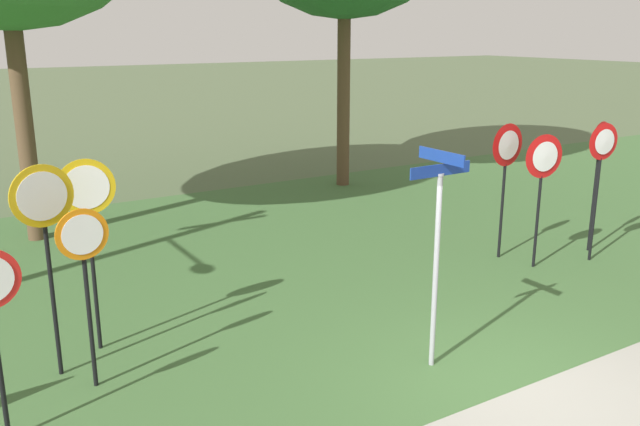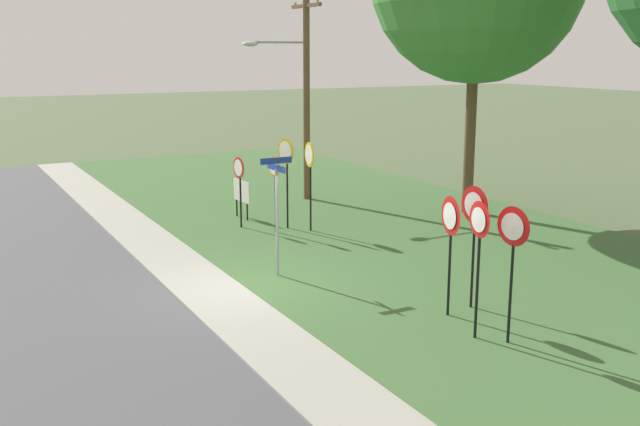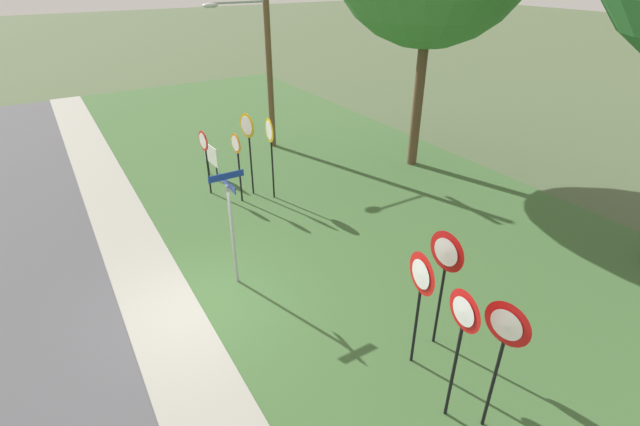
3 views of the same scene
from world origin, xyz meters
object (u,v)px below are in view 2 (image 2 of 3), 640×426
(stop_sign_far_left, at_px, (239,177))
(yield_sign_near_left, at_px, (474,217))
(stop_sign_near_right, at_px, (310,166))
(notice_board, at_px, (242,193))
(yield_sign_far_right, at_px, (478,237))
(yield_sign_far_left, at_px, (512,242))
(yield_sign_near_right, at_px, (450,227))
(street_name_post, at_px, (277,206))
(stop_sign_near_left, at_px, (274,178))
(stop_sign_far_center, at_px, (286,163))
(utility_pole, at_px, (302,82))

(stop_sign_far_left, xyz_separation_m, yield_sign_near_left, (9.11, 1.56, 0.41))
(stop_sign_near_right, relative_size, notice_board, 2.17)
(stop_sign_near_right, height_order, yield_sign_far_right, stop_sign_near_right)
(yield_sign_far_left, bearing_deg, notice_board, 173.36)
(yield_sign_near_right, distance_m, street_name_post, 4.61)
(stop_sign_far_left, bearing_deg, stop_sign_near_right, 44.95)
(stop_sign_near_left, bearing_deg, stop_sign_far_center, 116.29)
(stop_sign_near_left, relative_size, utility_pole, 0.30)
(yield_sign_near_left, relative_size, street_name_post, 0.91)
(utility_pole, bearing_deg, stop_sign_near_right, -24.28)
(stop_sign_near_left, relative_size, street_name_post, 0.80)
(stop_sign_far_center, height_order, yield_sign_far_right, stop_sign_far_center)
(stop_sign_near_left, height_order, stop_sign_near_right, stop_sign_near_right)
(yield_sign_far_left, relative_size, notice_board, 2.10)
(yield_sign_far_left, distance_m, yield_sign_far_right, 0.62)
(stop_sign_far_left, height_order, stop_sign_far_center, stop_sign_far_center)
(yield_sign_near_right, bearing_deg, stop_sign_far_center, -172.04)
(stop_sign_far_center, bearing_deg, street_name_post, -38.66)
(yield_sign_near_left, distance_m, utility_pole, 12.56)
(stop_sign_near_right, bearing_deg, notice_board, -148.11)
(stop_sign_near_left, xyz_separation_m, yield_sign_far_right, (9.39, -0.17, 0.34))
(notice_board, bearing_deg, yield_sign_far_left, -2.21)
(stop_sign_near_right, xyz_separation_m, street_name_post, (3.66, -2.79, -0.25))
(stop_sign_far_left, relative_size, yield_sign_far_right, 0.82)
(stop_sign_near_right, relative_size, stop_sign_far_center, 0.97)
(stop_sign_far_center, xyz_separation_m, street_name_post, (4.28, -2.31, -0.31))
(stop_sign_far_left, relative_size, yield_sign_far_left, 0.84)
(utility_pole, bearing_deg, stop_sign_far_center, -32.98)
(stop_sign_far_center, bearing_deg, stop_sign_near_left, -70.27)
(yield_sign_near_right, xyz_separation_m, yield_sign_far_left, (1.71, 0.08, 0.07))
(stop_sign_far_left, bearing_deg, yield_sign_near_left, 4.45)
(stop_sign_near_right, bearing_deg, stop_sign_far_left, -121.95)
(stop_sign_near_left, relative_size, yield_sign_near_right, 0.92)
(stop_sign_near_right, bearing_deg, street_name_post, -29.53)
(street_name_post, bearing_deg, stop_sign_near_left, 155.55)
(yield_sign_near_right, bearing_deg, stop_sign_far_left, -164.27)
(stop_sign_near_right, distance_m, yield_sign_far_left, 9.59)
(stop_sign_near_right, relative_size, yield_sign_near_right, 1.08)
(yield_sign_near_right, xyz_separation_m, utility_pole, (-12.31, 2.90, 2.38))
(yield_sign_near_right, xyz_separation_m, notice_board, (-10.44, -0.27, -1.06))
(utility_pole, bearing_deg, stop_sign_near_left, -36.15)
(yield_sign_near_right, bearing_deg, utility_pole, 177.45)
(yield_sign_near_left, distance_m, yield_sign_far_left, 1.98)
(stop_sign_near_left, xyz_separation_m, stop_sign_near_right, (0.31, 1.02, 0.33))
(stop_sign_far_left, relative_size, stop_sign_far_center, 0.79)
(yield_sign_far_right, distance_m, street_name_post, 5.66)
(stop_sign_far_center, bearing_deg, stop_sign_near_right, 27.21)
(yield_sign_far_right, bearing_deg, street_name_post, -155.66)
(stop_sign_far_center, relative_size, yield_sign_far_right, 1.04)
(stop_sign_far_center, relative_size, yield_sign_far_left, 1.06)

